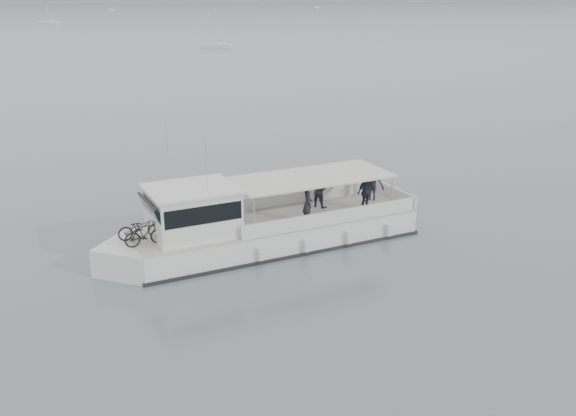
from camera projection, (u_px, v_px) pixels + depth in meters
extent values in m
plane|color=slate|center=(147.00, 235.00, 28.27)|extent=(1400.00, 1400.00, 0.00)
cube|color=white|center=(276.00, 234.00, 27.07)|extent=(12.47, 6.45, 1.31)
cube|color=white|center=(134.00, 259.00, 24.55)|extent=(3.14, 3.14, 1.31)
cube|color=beige|center=(276.00, 220.00, 26.86)|extent=(12.47, 6.45, 0.06)
cube|color=black|center=(276.00, 243.00, 27.20)|extent=(12.69, 6.62, 0.18)
cube|color=white|center=(298.00, 197.00, 28.83)|extent=(7.74, 2.34, 0.60)
cube|color=white|center=(332.00, 218.00, 26.20)|extent=(7.74, 2.34, 0.60)
cube|color=white|center=(394.00, 194.00, 29.26)|extent=(0.99, 3.11, 0.60)
cube|color=white|center=(193.00, 212.00, 25.05)|extent=(3.84, 3.50, 1.81)
cube|color=black|center=(153.00, 214.00, 24.35)|extent=(1.24, 2.57, 1.16)
cube|color=black|center=(192.00, 205.00, 24.95)|extent=(3.66, 3.48, 0.70)
cube|color=white|center=(191.00, 189.00, 24.74)|extent=(4.09, 3.75, 0.10)
cube|color=silver|center=(310.00, 177.00, 26.99)|extent=(7.40, 4.80, 0.08)
cylinder|color=silver|center=(254.00, 217.00, 24.72)|extent=(0.07, 0.07, 1.66)
cylinder|color=silver|center=(228.00, 197.00, 27.11)|extent=(0.07, 0.07, 1.66)
cylinder|color=silver|center=(392.00, 195.00, 27.41)|extent=(0.07, 0.07, 1.66)
cylinder|color=silver|center=(357.00, 178.00, 29.80)|extent=(0.07, 0.07, 1.66)
cylinder|color=silver|center=(168.00, 152.00, 24.84)|extent=(0.04, 0.04, 2.61)
cylinder|color=silver|center=(206.00, 164.00, 23.96)|extent=(0.04, 0.04, 2.21)
cylinder|color=silver|center=(261.00, 254.00, 24.92)|extent=(0.30, 0.30, 0.50)
cylinder|color=silver|center=(306.00, 245.00, 25.76)|extent=(0.30, 0.30, 0.50)
cylinder|color=silver|center=(349.00, 237.00, 26.60)|extent=(0.30, 0.30, 0.50)
cylinder|color=silver|center=(389.00, 230.00, 27.44)|extent=(0.30, 0.30, 0.50)
imported|color=black|center=(140.00, 228.00, 24.70)|extent=(1.82, 1.06, 0.90)
imported|color=black|center=(145.00, 234.00, 24.01)|extent=(1.65, 0.87, 0.95)
imported|color=#282A35|center=(308.00, 204.00, 26.24)|extent=(0.42, 0.63, 1.69)
imported|color=#282A35|center=(319.00, 189.00, 28.19)|extent=(1.04, 1.02, 1.69)
imported|color=#282A35|center=(366.00, 192.00, 27.75)|extent=(1.06, 0.87, 1.69)
imported|color=#282A35|center=(373.00, 183.00, 29.02)|extent=(1.25, 1.02, 1.69)
cube|color=white|center=(317.00, 7.00, 382.03)|extent=(4.46, 4.38, 0.75)
cube|color=white|center=(317.00, 7.00, 381.93)|extent=(2.11, 2.10, 0.45)
cube|color=white|center=(111.00, 10.00, 335.57)|extent=(3.18, 5.60, 0.75)
cube|color=white|center=(111.00, 9.00, 335.47)|extent=(1.97, 2.22, 0.45)
cylinder|color=silver|center=(111.00, 3.00, 334.53)|extent=(0.08, 0.08, 5.87)
cube|color=white|center=(216.00, 46.00, 119.98)|extent=(6.00, 4.29, 0.75)
cube|color=white|center=(216.00, 44.00, 119.87)|extent=(2.54, 2.37, 0.45)
cylinder|color=silver|center=(216.00, 26.00, 118.85)|extent=(0.08, 0.08, 6.37)
cube|color=white|center=(49.00, 23.00, 204.59)|extent=(7.62, 6.19, 0.75)
cube|color=white|center=(48.00, 22.00, 204.49)|extent=(3.37, 3.22, 0.45)
cylinder|color=silver|center=(47.00, 8.00, 203.16)|extent=(0.08, 0.08, 8.30)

